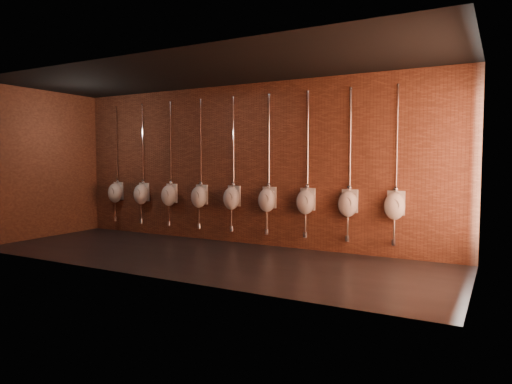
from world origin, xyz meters
TOP-DOWN VIEW (x-y plane):
  - ground at (0.00, 0.00)m, footprint 8.50×8.50m
  - room_shell at (0.00, 0.00)m, footprint 8.54×3.04m
  - urinal_0 at (-3.50, 1.38)m, footprint 0.38×0.34m
  - urinal_1 at (-2.69, 1.38)m, footprint 0.38×0.34m
  - urinal_2 at (-1.89, 1.38)m, footprint 0.38×0.34m
  - urinal_3 at (-1.08, 1.38)m, footprint 0.38×0.34m
  - urinal_4 at (-0.27, 1.38)m, footprint 0.38×0.34m
  - urinal_5 at (0.54, 1.38)m, footprint 0.38×0.34m
  - urinal_6 at (1.34, 1.38)m, footprint 0.38×0.34m
  - urinal_7 at (2.15, 1.38)m, footprint 0.38×0.34m
  - urinal_8 at (2.96, 1.38)m, footprint 0.38×0.34m

SIDE VIEW (x-z plane):
  - ground at x=0.00m, z-range 0.00..0.00m
  - urinal_0 at x=-3.50m, z-range -0.43..2.29m
  - urinal_1 at x=-2.69m, z-range -0.43..2.29m
  - urinal_2 at x=-1.89m, z-range -0.43..2.29m
  - urinal_3 at x=-1.08m, z-range -0.43..2.29m
  - urinal_4 at x=-0.27m, z-range -0.43..2.29m
  - urinal_5 at x=0.54m, z-range -0.43..2.29m
  - urinal_6 at x=1.34m, z-range -0.43..2.29m
  - urinal_7 at x=2.15m, z-range -0.43..2.29m
  - urinal_8 at x=2.96m, z-range -0.43..2.29m
  - room_shell at x=0.00m, z-range 0.40..3.62m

